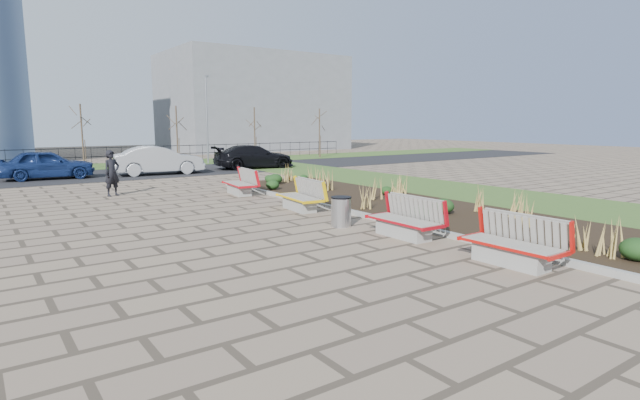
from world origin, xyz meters
TOP-DOWN VIEW (x-y plane):
  - ground at (0.00, 0.00)m, footprint 120.00×120.00m
  - planting_bed at (6.25, 5.00)m, footprint 4.50×18.00m
  - planting_curb at (3.92, 5.00)m, footprint 0.16×18.00m
  - grass_verge_near at (11.00, 5.00)m, footprint 5.00×38.00m
  - grass_verge_far at (0.00, 28.00)m, footprint 80.00×5.00m
  - road at (0.00, 22.00)m, footprint 80.00×7.00m
  - bench_a at (3.00, -1.62)m, footprint 0.93×2.11m
  - bench_b at (3.00, 1.46)m, footprint 0.92×2.11m
  - bench_c at (3.00, 6.33)m, footprint 1.12×2.19m
  - bench_d at (3.00, 10.85)m, footprint 1.14×2.19m
  - litter_bin at (2.53, 3.43)m, footprint 0.56×0.56m
  - pedestrian at (-1.29, 13.34)m, footprint 0.78×0.65m
  - car_blue at (-2.62, 21.45)m, footprint 4.56×2.13m
  - car_silver at (2.81, 20.55)m, footprint 4.97×2.18m
  - car_black at (8.91, 20.80)m, footprint 5.30×2.70m
  - tree_c at (0.00, 26.50)m, footprint 1.40×1.40m
  - tree_d at (6.00, 26.50)m, footprint 1.40×1.40m
  - tree_e at (12.00, 26.50)m, footprint 1.40×1.40m
  - tree_f at (18.00, 26.50)m, footprint 1.40×1.40m
  - lamp_east at (8.00, 26.00)m, footprint 0.24×0.60m
  - railing_fence at (0.00, 29.50)m, footprint 44.00×0.10m
  - building_grey at (20.00, 42.00)m, footprint 18.00×12.00m

SIDE VIEW (x-z plane):
  - ground at x=0.00m, z-range 0.00..0.00m
  - road at x=0.00m, z-range 0.00..0.02m
  - grass_verge_near at x=11.00m, z-range 0.00..0.04m
  - grass_verge_far at x=0.00m, z-range 0.00..0.04m
  - planting_bed at x=6.25m, z-range 0.00..0.10m
  - planting_curb at x=3.92m, z-range 0.00..0.15m
  - litter_bin at x=2.53m, z-range 0.00..0.82m
  - bench_a at x=3.00m, z-range 0.00..1.00m
  - bench_b at x=3.00m, z-range 0.00..1.00m
  - bench_c at x=3.00m, z-range 0.00..1.00m
  - bench_d at x=3.00m, z-range 0.00..1.00m
  - railing_fence at x=0.00m, z-range 0.04..1.24m
  - car_black at x=8.91m, z-range 0.02..1.49m
  - car_blue at x=-2.62m, z-range 0.02..1.53m
  - car_silver at x=2.81m, z-range 0.02..1.61m
  - pedestrian at x=-1.29m, z-range 0.00..1.82m
  - tree_c at x=0.00m, z-range 0.04..4.04m
  - tree_d at x=6.00m, z-range 0.04..4.04m
  - tree_e at x=12.00m, z-range 0.04..4.04m
  - tree_f at x=18.00m, z-range 0.04..4.04m
  - lamp_east at x=8.00m, z-range 0.04..6.04m
  - building_grey at x=20.00m, z-range 0.00..10.00m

